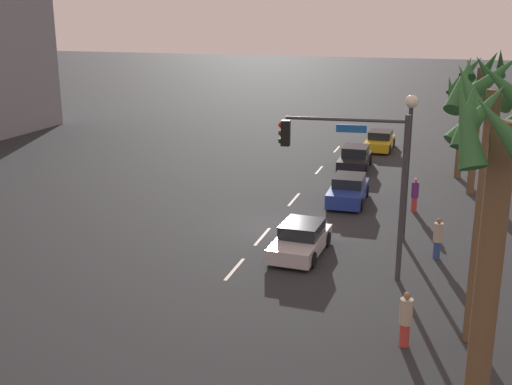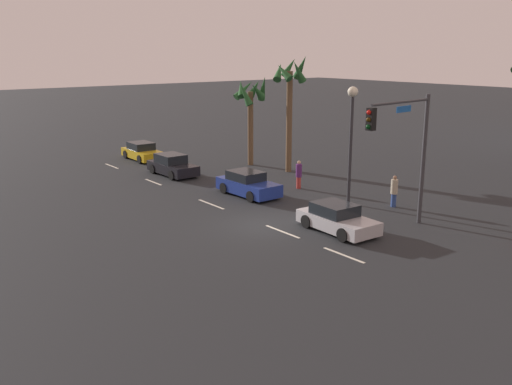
{
  "view_description": "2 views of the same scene",
  "coord_description": "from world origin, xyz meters",
  "px_view_note": "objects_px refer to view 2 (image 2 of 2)",
  "views": [
    {
      "loc": [
        27.41,
        7.57,
        9.9
      ],
      "look_at": [
        -0.86,
        -0.98,
        1.37
      ],
      "focal_mm": 44.89,
      "sensor_mm": 36.0,
      "label": 1
    },
    {
      "loc": [
        20.29,
        -16.22,
        8.24
      ],
      "look_at": [
        -0.38,
        -0.21,
        1.58
      ],
      "focal_mm": 39.16,
      "sensor_mm": 36.0,
      "label": 2
    }
  ],
  "objects_px": {
    "car_0": "(248,184)",
    "traffic_signal": "(407,141)",
    "palm_tree_2": "(251,99)",
    "car_2": "(142,152)",
    "pedestrian_2": "(394,191)",
    "car_3": "(172,166)",
    "pedestrian_1": "(299,174)",
    "car_1": "(337,219)",
    "streetlamp": "(352,123)",
    "palm_tree_3": "(290,87)"
  },
  "relations": [
    {
      "from": "car_1",
      "to": "palm_tree_3",
      "type": "xyz_separation_m",
      "value": [
        -11.5,
        7.05,
        5.23
      ]
    },
    {
      "from": "car_2",
      "to": "streetlamp",
      "type": "bearing_deg",
      "value": 9.35
    },
    {
      "from": "pedestrian_2",
      "to": "streetlamp",
      "type": "bearing_deg",
      "value": -141.71
    },
    {
      "from": "car_3",
      "to": "pedestrian_1",
      "type": "bearing_deg",
      "value": 27.25
    },
    {
      "from": "car_0",
      "to": "palm_tree_2",
      "type": "xyz_separation_m",
      "value": [
        -7.08,
        5.61,
        4.19
      ]
    },
    {
      "from": "pedestrian_2",
      "to": "pedestrian_1",
      "type": "bearing_deg",
      "value": -168.42
    },
    {
      "from": "car_2",
      "to": "streetlamp",
      "type": "height_order",
      "value": "streetlamp"
    },
    {
      "from": "traffic_signal",
      "to": "palm_tree_2",
      "type": "xyz_separation_m",
      "value": [
        -16.73,
        3.77,
        0.59
      ]
    },
    {
      "from": "traffic_signal",
      "to": "car_1",
      "type": "bearing_deg",
      "value": -123.5
    },
    {
      "from": "car_1",
      "to": "pedestrian_1",
      "type": "bearing_deg",
      "value": 150.22
    },
    {
      "from": "car_0",
      "to": "pedestrian_2",
      "type": "distance_m",
      "value": 8.34
    },
    {
      "from": "car_3",
      "to": "pedestrian_1",
      "type": "xyz_separation_m",
      "value": [
        8.18,
        4.21,
        0.27
      ]
    },
    {
      "from": "streetlamp",
      "to": "palm_tree_2",
      "type": "relative_size",
      "value": 0.98
    },
    {
      "from": "car_1",
      "to": "traffic_signal",
      "type": "relative_size",
      "value": 0.65
    },
    {
      "from": "pedestrian_2",
      "to": "traffic_signal",
      "type": "bearing_deg",
      "value": -46.07
    },
    {
      "from": "car_0",
      "to": "pedestrian_1",
      "type": "xyz_separation_m",
      "value": [
        0.6,
        3.45,
        0.26
      ]
    },
    {
      "from": "car_0",
      "to": "palm_tree_2",
      "type": "bearing_deg",
      "value": 141.62
    },
    {
      "from": "traffic_signal",
      "to": "palm_tree_2",
      "type": "height_order",
      "value": "palm_tree_2"
    },
    {
      "from": "car_3",
      "to": "pedestrian_1",
      "type": "height_order",
      "value": "pedestrian_1"
    },
    {
      "from": "car_3",
      "to": "streetlamp",
      "type": "bearing_deg",
      "value": 17.66
    },
    {
      "from": "car_2",
      "to": "palm_tree_2",
      "type": "relative_size",
      "value": 0.63
    },
    {
      "from": "car_0",
      "to": "pedestrian_1",
      "type": "height_order",
      "value": "pedestrian_1"
    },
    {
      "from": "car_0",
      "to": "pedestrian_1",
      "type": "bearing_deg",
      "value": 80.09
    },
    {
      "from": "pedestrian_1",
      "to": "palm_tree_2",
      "type": "xyz_separation_m",
      "value": [
        -7.69,
        2.16,
        3.93
      ]
    },
    {
      "from": "car_0",
      "to": "car_2",
      "type": "xyz_separation_m",
      "value": [
        -13.85,
        0.14,
        -0.03
      ]
    },
    {
      "from": "car_1",
      "to": "palm_tree_2",
      "type": "relative_size",
      "value": 0.62
    },
    {
      "from": "car_1",
      "to": "streetlamp",
      "type": "bearing_deg",
      "value": 126.9
    },
    {
      "from": "car_1",
      "to": "car_3",
      "type": "xyz_separation_m",
      "value": [
        -15.51,
        -0.02,
        0.04
      ]
    },
    {
      "from": "pedestrian_1",
      "to": "palm_tree_3",
      "type": "height_order",
      "value": "palm_tree_3"
    },
    {
      "from": "palm_tree_2",
      "to": "palm_tree_3",
      "type": "bearing_deg",
      "value": 11.21
    },
    {
      "from": "palm_tree_2",
      "to": "palm_tree_3",
      "type": "relative_size",
      "value": 0.82
    },
    {
      "from": "car_0",
      "to": "streetlamp",
      "type": "xyz_separation_m",
      "value": [
        4.95,
        3.23,
        3.82
      ]
    },
    {
      "from": "car_3",
      "to": "traffic_signal",
      "type": "xyz_separation_m",
      "value": [
        17.22,
        2.6,
        3.6
      ]
    },
    {
      "from": "traffic_signal",
      "to": "pedestrian_1",
      "type": "relative_size",
      "value": 3.62
    },
    {
      "from": "traffic_signal",
      "to": "palm_tree_3",
      "type": "height_order",
      "value": "palm_tree_3"
    },
    {
      "from": "palm_tree_2",
      "to": "traffic_signal",
      "type": "bearing_deg",
      "value": -12.69
    },
    {
      "from": "car_2",
      "to": "car_3",
      "type": "distance_m",
      "value": 6.34
    },
    {
      "from": "streetlamp",
      "to": "pedestrian_1",
      "type": "height_order",
      "value": "streetlamp"
    },
    {
      "from": "traffic_signal",
      "to": "pedestrian_1",
      "type": "height_order",
      "value": "traffic_signal"
    },
    {
      "from": "streetlamp",
      "to": "car_2",
      "type": "bearing_deg",
      "value": -170.65
    },
    {
      "from": "streetlamp",
      "to": "palm_tree_3",
      "type": "xyz_separation_m",
      "value": [
        -8.51,
        3.08,
        1.36
      ]
    },
    {
      "from": "pedestrian_1",
      "to": "palm_tree_3",
      "type": "relative_size",
      "value": 0.22
    },
    {
      "from": "car_2",
      "to": "palm_tree_3",
      "type": "bearing_deg",
      "value": 30.96
    },
    {
      "from": "pedestrian_2",
      "to": "palm_tree_3",
      "type": "distance_m",
      "value": 11.63
    },
    {
      "from": "car_1",
      "to": "pedestrian_2",
      "type": "xyz_separation_m",
      "value": [
        -1.08,
        5.48,
        0.31
      ]
    },
    {
      "from": "car_0",
      "to": "traffic_signal",
      "type": "bearing_deg",
      "value": 10.82
    },
    {
      "from": "car_0",
      "to": "car_1",
      "type": "distance_m",
      "value": 7.97
    },
    {
      "from": "car_0",
      "to": "car_3",
      "type": "xyz_separation_m",
      "value": [
        -7.57,
        -0.76,
        -0.0
      ]
    },
    {
      "from": "car_2",
      "to": "pedestrian_2",
      "type": "relative_size",
      "value": 2.41
    },
    {
      "from": "car_2",
      "to": "pedestrian_2",
      "type": "height_order",
      "value": "pedestrian_2"
    }
  ]
}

